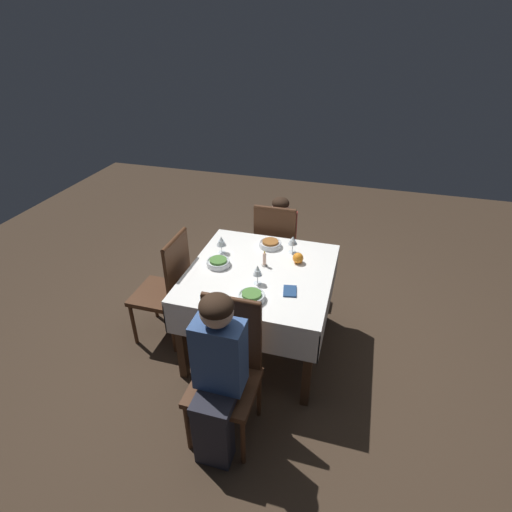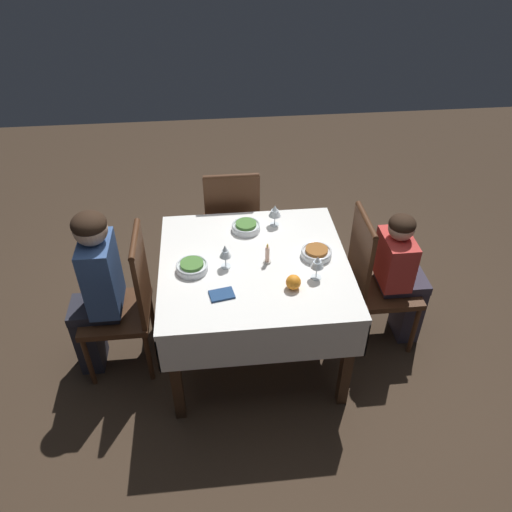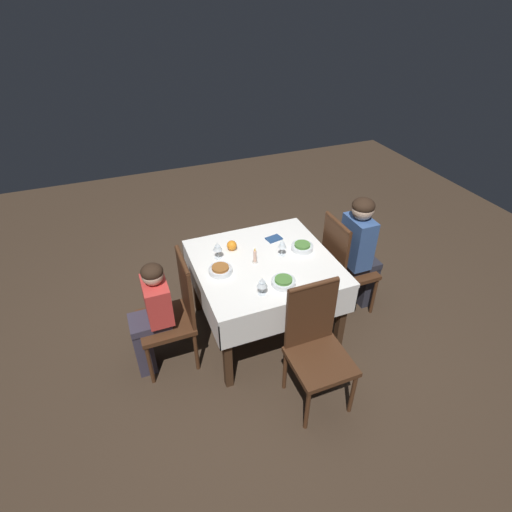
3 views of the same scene
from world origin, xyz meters
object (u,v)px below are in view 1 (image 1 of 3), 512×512
Objects in this scene: wine_glass_west at (293,241)px; candle_centerpiece at (264,260)px; chair_east at (227,366)px; wine_glass_east at (258,271)px; orange_fruit at (298,258)px; dining_table at (260,281)px; bowl_south at (218,262)px; chair_south at (168,286)px; bowl_west at (270,244)px; bowl_east at (252,296)px; person_adult_denim at (217,371)px; person_child_red at (281,237)px; napkin_red_folded at (290,291)px; wine_glass_south at (221,242)px; chair_west at (277,247)px.

wine_glass_west is 0.31m from candle_centerpiece.
chair_east is 6.64× the size of wine_glass_west.
wine_glass_east reaches higher than orange_fruit.
bowl_south is (0.02, -0.33, 0.13)m from dining_table.
bowl_west is (-0.47, 0.75, 0.26)m from chair_south.
chair_south reaches higher than dining_table.
chair_east is at bearing -14.61° from orange_fruit.
bowl_east is at bearing 84.53° from chair_east.
person_adult_denim is at bearing 41.81° from chair_south.
bowl_west is at bearing -175.53° from wine_glass_east.
candle_centerpiece is (0.30, 0.03, 0.02)m from bowl_west.
dining_table is at bearing 89.96° from person_adult_denim.
napkin_red_folded is at bearing 105.65° from person_child_red.
chair_east is 1.08m from wine_glass_south.
napkin_red_folded is at bearing 81.75° from wine_glass_east.
person_adult_denim reaches higher than orange_fruit.
wine_glass_west is at bearing 78.37° from bowl_west.
person_adult_denim is 1.31m from wine_glass_west.
chair_east and chair_west have the same top height.
bowl_east is 0.60m from orange_fruit.
person_adult_denim reaches higher than chair_east.
chair_east is at bearing -5.47° from bowl_east.
chair_south is 1.27m from person_child_red.
orange_fruit is at bearing 77.41° from person_adult_denim.
candle_centerpiece is at bearing 76.22° from wine_glass_south.
bowl_south is at bearing 99.15° from chair_south.
dining_table is 0.78m from chair_south.
bowl_west is at bearing 93.44° from person_child_red.
wine_glass_west is at bearing 110.43° from person_child_red.
chair_east is 6.46× the size of wine_glass_east.
bowl_south is at bearing 70.59° from chair_west.
dining_table is at bearing 93.83° from chair_west.
dining_table is at bearing -126.80° from napkin_red_folded.
chair_west is at bearing -176.17° from dining_table.
bowl_south is at bearing -74.58° from candle_centerpiece.
bowl_east is at bearing 94.57° from chair_west.
wine_glass_east is at bearing 93.94° from person_child_red.
chair_south reaches higher than bowl_east.
wine_glass_west is (-1.28, 0.18, 0.21)m from person_adult_denim.
chair_east is 1.19m from bowl_west.
person_adult_denim reaches higher than wine_glass_east.
bowl_east is at bearing 3.61° from candle_centerpiece.
wine_glass_east is 1.82× the size of orange_fruit.
chair_south is 6.67× the size of wine_glass_south.
candle_centerpiece is 0.39m from napkin_red_folded.
chair_east is at bearing 47.82° from chair_south.
person_adult_denim reaches higher than wine_glass_west.
chair_east is at bearing 0.83° from bowl_west.
napkin_red_folded is (0.19, 0.61, -0.02)m from bowl_south.
bowl_south is 0.21m from wine_glass_south.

